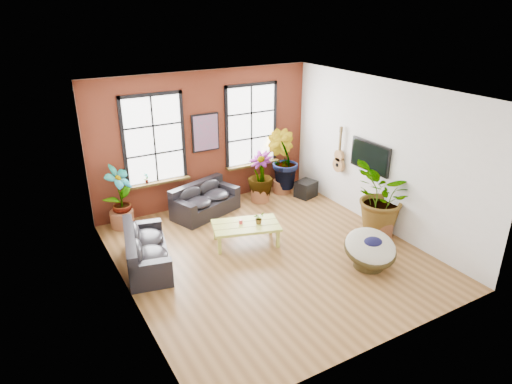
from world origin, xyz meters
TOP-DOWN VIEW (x-y plane):
  - room at (0.00, 0.15)m, footprint 6.04×6.54m
  - sofa_back at (-0.38, 2.60)m, footprint 1.90×1.37m
  - sofa_left at (-2.45, 0.92)m, footprint 1.21×2.07m
  - coffee_table at (-0.20, 0.71)m, footprint 1.65×1.23m
  - papasan_chair at (1.52, -1.41)m, footprint 1.31×1.32m
  - poster at (0.00, 3.18)m, footprint 0.74×0.06m
  - tv_wall_unit at (2.93, 0.60)m, footprint 0.13×1.86m
  - media_box at (2.52, 2.19)m, footprint 0.65×0.59m
  - pot_back_left at (-2.39, 2.92)m, footprint 0.74×0.74m
  - pot_back_right at (2.12, 2.78)m, footprint 0.63×0.63m
  - pot_right_wall at (2.66, -0.56)m, footprint 0.59×0.59m
  - pot_mid at (1.26, 2.57)m, footprint 0.60×0.60m
  - floor_plant_back_left at (-2.38, 2.91)m, footprint 0.90×0.85m
  - floor_plant_back_right at (2.12, 2.81)m, footprint 1.07×1.14m
  - floor_plant_right_wall at (2.64, -0.53)m, footprint 1.93×1.93m
  - floor_plant_mid at (1.29, 2.59)m, footprint 0.89×0.89m
  - table_plant at (0.07, 0.61)m, footprint 0.30×0.28m
  - sill_plant_left at (-1.65, 3.13)m, footprint 0.17×0.17m
  - sill_plant_right at (1.70, 3.13)m, footprint 0.19×0.19m

SIDE VIEW (x-z plane):
  - pot_mid at x=1.26m, z-range 0.00..0.36m
  - pot_back_right at x=2.12m, z-range 0.00..0.37m
  - pot_back_left at x=-2.39m, z-range 0.00..0.41m
  - pot_right_wall at x=2.66m, z-range 0.00..0.42m
  - media_box at x=2.52m, z-range 0.00..0.45m
  - sofa_left at x=-2.45m, z-range -0.04..0.73m
  - sofa_back at x=-0.38m, z-range -0.04..0.75m
  - papasan_chair at x=1.52m, z-range 0.01..0.82m
  - coffee_table at x=-0.20m, z-range 0.13..0.70m
  - table_plant at x=0.07m, z-range 0.47..0.73m
  - floor_plant_mid at x=1.29m, z-range 0.14..1.38m
  - floor_plant_back_left at x=-2.38m, z-range 0.15..1.57m
  - floor_plant_back_right at x=2.12m, z-range 0.15..1.79m
  - floor_plant_right_wall at x=2.64m, z-range 0.16..1.78m
  - sill_plant_left at x=-1.65m, z-range 0.90..1.17m
  - sill_plant_right at x=1.70m, z-range 0.90..1.17m
  - tv_wall_unit at x=2.93m, z-range 0.94..2.14m
  - room at x=0.00m, z-range -0.02..3.52m
  - poster at x=0.00m, z-range 1.46..2.44m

